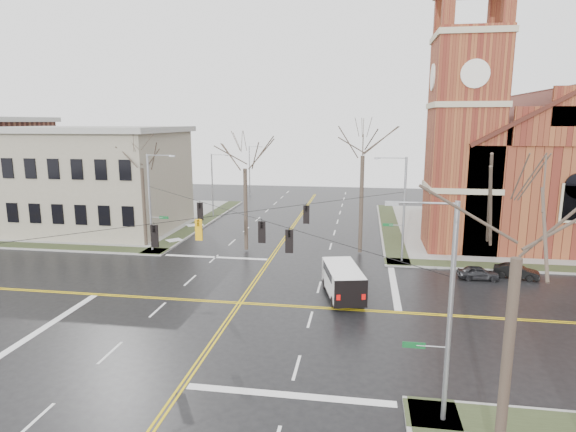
# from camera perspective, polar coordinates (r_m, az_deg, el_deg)

# --- Properties ---
(ground) EXTENTS (120.00, 120.00, 0.00)m
(ground) POSITION_cam_1_polar(r_m,az_deg,el_deg) (33.18, -5.72, -10.22)
(ground) COLOR black
(ground) RESTS_ON ground
(sidewalks) EXTENTS (80.00, 80.00, 0.17)m
(sidewalks) POSITION_cam_1_polar(r_m,az_deg,el_deg) (33.15, -5.72, -10.09)
(sidewalks) COLOR gray
(sidewalks) RESTS_ON ground
(road_markings) EXTENTS (100.00, 100.00, 0.01)m
(road_markings) POSITION_cam_1_polar(r_m,az_deg,el_deg) (33.18, -5.72, -10.21)
(road_markings) COLOR gold
(road_markings) RESTS_ON ground
(church) EXTENTS (24.28, 27.48, 27.50)m
(church) POSITION_cam_1_polar(r_m,az_deg,el_deg) (57.25, 26.16, 6.39)
(church) COLOR maroon
(church) RESTS_ON ground
(civic_building_a) EXTENTS (18.00, 14.00, 11.00)m
(civic_building_a) POSITION_cam_1_polar(r_m,az_deg,el_deg) (58.56, -21.96, 3.91)
(civic_building_a) COLOR gray
(civic_building_a) RESTS_ON ground
(signal_pole_ne) EXTENTS (2.75, 0.22, 9.00)m
(signal_pole_ne) POSITION_cam_1_polar(r_m,az_deg,el_deg) (42.09, 13.37, 1.12)
(signal_pole_ne) COLOR gray
(signal_pole_ne) RESTS_ON ground
(signal_pole_nw) EXTENTS (2.75, 0.22, 9.00)m
(signal_pole_nw) POSITION_cam_1_polar(r_m,az_deg,el_deg) (46.20, -15.88, 1.87)
(signal_pole_nw) COLOR gray
(signal_pole_nw) RESTS_ON ground
(signal_pole_se) EXTENTS (2.75, 0.22, 9.00)m
(signal_pole_se) POSITION_cam_1_polar(r_m,az_deg,el_deg) (19.95, 18.19, -10.29)
(signal_pole_se) COLOR gray
(signal_pole_se) RESTS_ON ground
(span_wires) EXTENTS (23.02, 23.02, 0.03)m
(span_wires) POSITION_cam_1_polar(r_m,az_deg,el_deg) (31.46, -5.94, 0.36)
(span_wires) COLOR black
(span_wires) RESTS_ON ground
(traffic_signals) EXTENTS (8.21, 8.26, 1.30)m
(traffic_signals) POSITION_cam_1_polar(r_m,az_deg,el_deg) (30.98, -6.23, -1.23)
(traffic_signals) COLOR black
(traffic_signals) RESTS_ON ground
(streetlight_north_a) EXTENTS (2.30, 0.20, 8.00)m
(streetlight_north_a) POSITION_cam_1_polar(r_m,az_deg,el_deg) (61.26, -8.84, 3.90)
(streetlight_north_a) COLOR gray
(streetlight_north_a) RESTS_ON ground
(streetlight_north_b) EXTENTS (2.30, 0.20, 8.00)m
(streetlight_north_b) POSITION_cam_1_polar(r_m,az_deg,el_deg) (80.42, -4.49, 5.69)
(streetlight_north_b) COLOR gray
(streetlight_north_b) RESTS_ON ground
(cargo_van) EXTENTS (3.41, 5.96, 2.14)m
(cargo_van) POSITION_cam_1_polar(r_m,az_deg,el_deg) (34.09, 6.45, -7.38)
(cargo_van) COLOR white
(cargo_van) RESTS_ON ground
(parked_car_a) EXTENTS (3.13, 1.30, 1.06)m
(parked_car_a) POSITION_cam_1_polar(r_m,az_deg,el_deg) (40.33, 21.63, -6.27)
(parked_car_a) COLOR #232326
(parked_car_a) RESTS_ON ground
(parked_car_b) EXTENTS (3.53, 2.08, 1.10)m
(parked_car_b) POSITION_cam_1_polar(r_m,az_deg,el_deg) (41.81, 25.45, -5.94)
(parked_car_b) COLOR black
(parked_car_b) RESTS_ON ground
(tree_nw_far) EXTENTS (4.00, 4.00, 11.29)m
(tree_nw_far) POSITION_cam_1_polar(r_m,az_deg,el_deg) (47.99, -17.00, 6.02)
(tree_nw_far) COLOR #3A2F25
(tree_nw_far) RESTS_ON ground
(tree_nw_near) EXTENTS (4.00, 4.00, 11.48)m
(tree_nw_near) POSITION_cam_1_polar(r_m,az_deg,el_deg) (44.40, -5.13, 6.26)
(tree_nw_near) COLOR #3A2F25
(tree_nw_near) RESTS_ON ground
(tree_ne) EXTENTS (4.00, 4.00, 13.35)m
(tree_ne) POSITION_cam_1_polar(r_m,az_deg,el_deg) (43.72, 8.86, 7.84)
(tree_ne) COLOR #3A2F25
(tree_ne) RESTS_ON ground
(tree_se) EXTENTS (4.00, 4.00, 11.44)m
(tree_se) POSITION_cam_1_polar(r_m,az_deg,el_deg) (16.88, 25.63, -2.87)
(tree_se) COLOR #3A2F25
(tree_se) RESTS_ON ground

